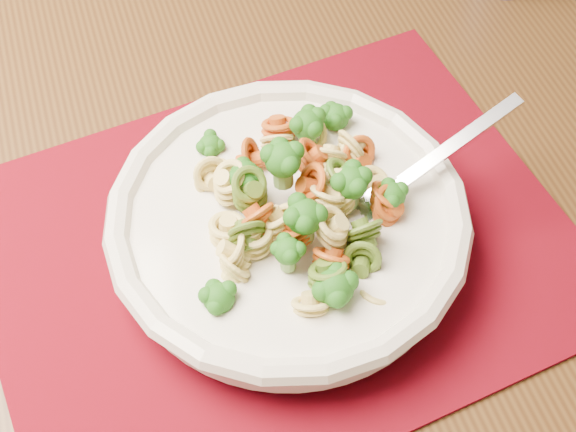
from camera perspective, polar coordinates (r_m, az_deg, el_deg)
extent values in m
cube|color=#492F14|center=(0.70, -4.86, 1.78)|extent=(1.47, 1.05, 0.04)
cube|color=#492F14|center=(1.41, 17.56, 10.42)|extent=(0.08, 0.08, 0.71)
cube|color=#610414|center=(0.64, -0.71, -2.25)|extent=(0.52, 0.45, 0.00)
cylinder|color=silver|center=(0.63, 0.00, -1.85)|extent=(0.12, 0.12, 0.01)
cylinder|color=silver|center=(0.61, 0.00, -0.81)|extent=(0.26, 0.26, 0.03)
torus|color=silver|center=(0.60, 0.00, 0.07)|extent=(0.28, 0.28, 0.02)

